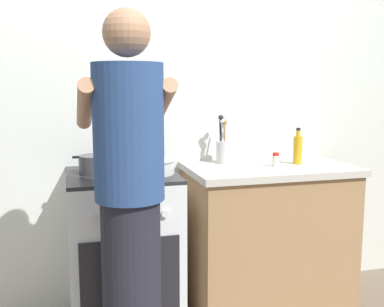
{
  "coord_description": "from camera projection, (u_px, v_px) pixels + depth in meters",
  "views": [
    {
      "loc": [
        -0.64,
        -2.37,
        1.39
      ],
      "look_at": [
        0.05,
        0.12,
        1.0
      ],
      "focal_mm": 42.91,
      "sensor_mm": 36.0,
      "label": 1
    }
  ],
  "objects": [
    {
      "name": "back_wall",
      "position": [
        199.0,
        106.0,
        2.98
      ],
      "size": [
        3.2,
        0.1,
        2.5
      ],
      "color": "silver",
      "rests_on": "ground"
    },
    {
      "name": "stove_range",
      "position": [
        123.0,
        251.0,
        2.62
      ],
      "size": [
        0.6,
        0.62,
        0.9
      ],
      "color": "silver",
      "rests_on": "ground"
    },
    {
      "name": "oil_bottle",
      "position": [
        298.0,
        149.0,
        2.84
      ],
      "size": [
        0.06,
        0.06,
        0.23
      ],
      "color": "gold",
      "rests_on": "countertop"
    },
    {
      "name": "person",
      "position": [
        130.0,
        208.0,
        1.99
      ],
      "size": [
        0.41,
        0.5,
        1.7
      ],
      "color": "black",
      "rests_on": "ground"
    },
    {
      "name": "mixing_bowl",
      "position": [
        148.0,
        165.0,
        2.54
      ],
      "size": [
        0.31,
        0.31,
        0.08
      ],
      "color": "#B7B7BC",
      "rests_on": "stove_range"
    },
    {
      "name": "pot",
      "position": [
        95.0,
        164.0,
        2.54
      ],
      "size": [
        0.25,
        0.18,
        0.1
      ],
      "color": "#38383D",
      "rests_on": "stove_range"
    },
    {
      "name": "countertop",
      "position": [
        268.0,
        236.0,
        2.86
      ],
      "size": [
        1.0,
        0.6,
        0.9
      ],
      "color": "#99724C",
      "rests_on": "ground"
    },
    {
      "name": "spice_bottle",
      "position": [
        276.0,
        160.0,
        2.77
      ],
      "size": [
        0.04,
        0.04,
        0.08
      ],
      "color": "silver",
      "rests_on": "countertop"
    },
    {
      "name": "utensil_crock",
      "position": [
        224.0,
        149.0,
        2.87
      ],
      "size": [
        0.1,
        0.1,
        0.31
      ],
      "color": "silver",
      "rests_on": "countertop"
    }
  ]
}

